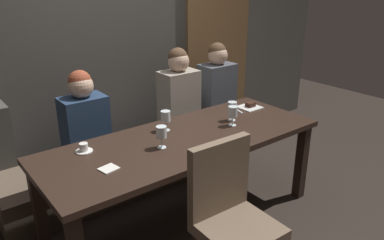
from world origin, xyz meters
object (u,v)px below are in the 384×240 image
at_px(wine_glass_near_right, 233,112).
at_px(espresso_cup, 84,148).
at_px(banquette_bench, 140,164).
at_px(fork_on_table, 238,110).
at_px(diner_bearded, 179,93).
at_px(chair_near_side, 230,211).
at_px(diner_redhead, 84,117).
at_px(dining_table, 184,148).
at_px(wine_glass_center_back, 232,108).
at_px(diner_far_end, 217,84).
at_px(wine_glass_near_left, 161,133).
at_px(dessert_plate, 250,106).
at_px(wine_glass_end_right, 166,117).

xyz_separation_m(wine_glass_near_right, espresso_cup, (-1.16, 0.28, -0.09)).
xyz_separation_m(banquette_bench, fork_on_table, (0.75, -0.52, 0.51)).
bearing_deg(diner_bearded, wine_glass_near_right, -90.59).
relative_size(chair_near_side, espresso_cup, 8.17).
bearing_deg(diner_redhead, espresso_cup, -113.77).
distance_m(dining_table, fork_on_table, 0.78).
relative_size(chair_near_side, wine_glass_center_back, 5.98).
relative_size(banquette_bench, diner_bearded, 3.05).
distance_m(chair_near_side, diner_far_end, 1.88).
xyz_separation_m(diner_far_end, wine_glass_near_left, (-1.21, -0.77, 0.02)).
bearing_deg(chair_near_side, wine_glass_near_right, 45.94).
distance_m(banquette_bench, espresso_cup, 1.00).
height_order(diner_redhead, fork_on_table, diner_redhead).
bearing_deg(diner_redhead, dessert_plate, -21.66).
xyz_separation_m(diner_bearded, dessert_plate, (0.43, -0.53, -0.08)).
bearing_deg(wine_glass_end_right, dessert_plate, -1.69).
relative_size(dining_table, chair_near_side, 2.24).
distance_m(diner_bearded, diner_far_end, 0.51).
relative_size(diner_bearded, wine_glass_near_left, 4.99).
height_order(chair_near_side, dessert_plate, chair_near_side).
height_order(wine_glass_near_right, dessert_plate, wine_glass_near_right).
height_order(wine_glass_center_back, dessert_plate, wine_glass_center_back).
relative_size(chair_near_side, wine_glass_near_left, 5.98).
xyz_separation_m(dining_table, diner_far_end, (0.98, 0.73, 0.18)).
height_order(wine_glass_center_back, fork_on_table, wine_glass_center_back).
height_order(wine_glass_near_left, dessert_plate, wine_glass_near_left).
bearing_deg(chair_near_side, dessert_plate, 39.45).
distance_m(chair_near_side, fork_on_table, 1.32).
bearing_deg(wine_glass_end_right, chair_near_side, -100.14).
height_order(wine_glass_near_left, wine_glass_center_back, same).
height_order(diner_bearded, diner_far_end, diner_bearded).
relative_size(wine_glass_end_right, espresso_cup, 1.37).
bearing_deg(wine_glass_end_right, diner_far_end, 27.68).
bearing_deg(wine_glass_near_right, wine_glass_end_right, 153.32).
height_order(dining_table, diner_far_end, diner_far_end).
bearing_deg(dessert_plate, espresso_cup, 177.76).
distance_m(dining_table, chair_near_side, 0.75).
bearing_deg(wine_glass_near_left, banquette_bench, 72.49).
bearing_deg(banquette_bench, chair_near_side, -97.86).
bearing_deg(wine_glass_center_back, wine_glass_near_left, -173.69).
distance_m(diner_redhead, fork_on_table, 1.35).
xyz_separation_m(diner_far_end, dessert_plate, (-0.08, -0.56, -0.08)).
distance_m(wine_glass_near_left, wine_glass_near_right, 0.69).
relative_size(chair_near_side, diner_redhead, 1.31).
height_order(diner_bearded, espresso_cup, diner_bearded).
bearing_deg(wine_glass_near_left, chair_near_side, -86.76).
relative_size(chair_near_side, wine_glass_near_right, 5.98).
xyz_separation_m(dining_table, wine_glass_center_back, (0.54, 0.04, 0.20)).
bearing_deg(dining_table, wine_glass_near_left, -169.65).
relative_size(diner_redhead, wine_glass_near_left, 4.55).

